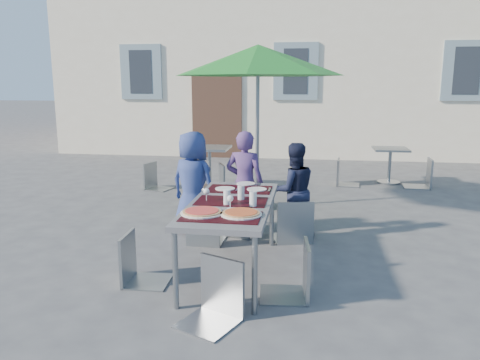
% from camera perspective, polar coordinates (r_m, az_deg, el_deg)
% --- Properties ---
extents(ground, '(90.00, 90.00, 0.00)m').
position_cam_1_polar(ground, '(4.89, 3.23, -11.36)').
color(ground, '#464648').
rests_on(ground, ground).
extents(dining_table, '(0.80, 1.85, 0.76)m').
position_cam_1_polar(dining_table, '(4.71, -1.05, -3.27)').
color(dining_table, '#46464B').
rests_on(dining_table, ground).
extents(pizza_near_left, '(0.39, 0.39, 0.03)m').
position_cam_1_polar(pizza_near_left, '(4.26, -4.68, -3.90)').
color(pizza_near_left, white).
rests_on(pizza_near_left, dining_table).
extents(pizza_near_right, '(0.38, 0.38, 0.03)m').
position_cam_1_polar(pizza_near_right, '(4.21, 0.13, -4.07)').
color(pizza_near_right, white).
rests_on(pizza_near_right, dining_table).
extents(glassware, '(0.56, 0.42, 0.15)m').
position_cam_1_polar(glassware, '(4.58, -0.52, -1.98)').
color(glassware, silver).
rests_on(glassware, dining_table).
extents(place_settings, '(0.61, 0.52, 0.01)m').
position_cam_1_polar(place_settings, '(5.29, 0.36, -0.86)').
color(place_settings, white).
rests_on(place_settings, dining_table).
extents(child_0, '(0.76, 0.63, 1.33)m').
position_cam_1_polar(child_0, '(5.99, -5.75, -0.40)').
color(child_0, navy).
rests_on(child_0, ground).
extents(child_1, '(0.53, 0.38, 1.34)m').
position_cam_1_polar(child_1, '(5.89, 0.58, -0.45)').
color(child_1, '#51356D').
rests_on(child_1, ground).
extents(child_2, '(0.66, 0.51, 1.20)m').
position_cam_1_polar(child_2, '(5.87, 6.53, -1.28)').
color(child_2, '#181D36').
rests_on(child_2, ground).
extents(chair_0, '(0.43, 0.43, 0.93)m').
position_cam_1_polar(chair_0, '(5.58, -4.37, -2.50)').
color(chair_0, '#939A9E').
rests_on(chair_0, ground).
extents(chair_1, '(0.46, 0.46, 0.84)m').
position_cam_1_polar(chair_1, '(5.87, -0.11, -2.35)').
color(chair_1, gray).
rests_on(chair_1, ground).
extents(chair_2, '(0.55, 0.55, 1.01)m').
position_cam_1_polar(chair_2, '(5.68, 6.63, -1.80)').
color(chair_2, '#91989C').
rests_on(chair_2, ground).
extents(chair_3, '(0.43, 0.43, 0.93)m').
position_cam_1_polar(chair_3, '(4.62, -12.55, -5.84)').
color(chair_3, '#8F969A').
rests_on(chair_3, ground).
extents(chair_4, '(0.47, 0.47, 0.97)m').
position_cam_1_polar(chair_4, '(4.23, 6.85, -6.94)').
color(chair_4, '#90979B').
rests_on(chair_4, ground).
extents(chair_5, '(0.56, 0.57, 0.96)m').
position_cam_1_polar(chair_5, '(3.81, -3.09, -9.09)').
color(chair_5, '#94999F').
rests_on(chair_5, ground).
extents(patio_umbrella, '(2.54, 2.54, 2.47)m').
position_cam_1_polar(patio_umbrella, '(7.14, 2.20, 14.23)').
color(patio_umbrella, '#999CA0').
rests_on(patio_umbrella, ground).
extents(cafe_table_0, '(0.72, 0.72, 0.77)m').
position_cam_1_polar(cafe_table_0, '(8.60, -3.73, 2.50)').
color(cafe_table_0, '#999CA0').
rests_on(cafe_table_0, ground).
extents(bg_chair_l_0, '(0.51, 0.50, 0.92)m').
position_cam_1_polar(bg_chair_l_0, '(8.68, -10.43, 2.39)').
color(bg_chair_l_0, gray).
rests_on(bg_chair_l_0, ground).
extents(bg_chair_r_0, '(0.55, 0.54, 0.94)m').
position_cam_1_polar(bg_chair_r_0, '(8.32, -2.90, 2.27)').
color(bg_chair_r_0, gray).
rests_on(bg_chair_r_0, ground).
extents(cafe_table_1, '(0.64, 0.64, 0.69)m').
position_cam_1_polar(cafe_table_1, '(9.50, 17.81, 2.29)').
color(cafe_table_1, '#999CA0').
rests_on(cafe_table_1, ground).
extents(bg_chair_l_1, '(0.46, 0.46, 0.95)m').
position_cam_1_polar(bg_chair_l_1, '(9.09, 12.57, 2.84)').
color(bg_chair_l_1, gray).
rests_on(bg_chair_l_1, ground).
extents(bg_chair_r_1, '(0.49, 0.48, 1.04)m').
position_cam_1_polar(bg_chair_r_1, '(9.30, 21.60, 2.86)').
color(bg_chair_r_1, gray).
rests_on(bg_chair_r_1, ground).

